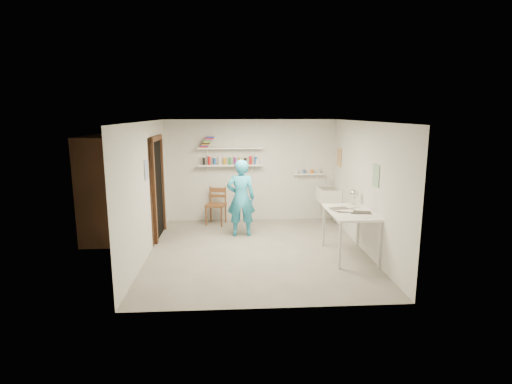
{
  "coord_description": "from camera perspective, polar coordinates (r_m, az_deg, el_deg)",
  "views": [
    {
      "loc": [
        -0.47,
        -7.13,
        2.55
      ],
      "look_at": [
        0.0,
        0.4,
        1.05
      ],
      "focal_mm": 28.0,
      "sensor_mm": 36.0,
      "label": 1
    }
  ],
  "objects": [
    {
      "name": "man",
      "position": [
        8.3,
        -2.17,
        -0.87
      ],
      "size": [
        0.6,
        0.4,
        1.62
      ],
      "primitive_type": "imported",
      "rotation": [
        0.0,
        0.0,
        3.16
      ],
      "color": "#2695C0",
      "rests_on": "ground"
    },
    {
      "name": "floor",
      "position": [
        7.59,
        0.19,
        -8.47
      ],
      "size": [
        4.0,
        4.5,
        0.02
      ],
      "primitive_type": "cube",
      "color": "slate",
      "rests_on": "ground"
    },
    {
      "name": "poster_right_b",
      "position": [
        7.1,
        16.74,
        2.26
      ],
      "size": [
        0.01,
        0.3,
        0.38
      ],
      "primitive_type": "cube",
      "color": "#3F724C",
      "rests_on": "wall_right"
    },
    {
      "name": "doorway_recess",
      "position": [
        8.46,
        -13.86,
        0.36
      ],
      "size": [
        0.02,
        0.9,
        2.0
      ],
      "primitive_type": "cube",
      "color": "black",
      "rests_on": "wall_left"
    },
    {
      "name": "wall_right",
      "position": [
        7.67,
        15.36,
        0.7
      ],
      "size": [
        0.02,
        4.5,
        2.4
      ],
      "primitive_type": "cube",
      "color": "silver",
      "rests_on": "ground"
    },
    {
      "name": "shelf_upper",
      "position": [
        9.29,
        -3.77,
        6.29
      ],
      "size": [
        1.5,
        0.22,
        0.03
      ],
      "primitive_type": "cube",
      "color": "white",
      "rests_on": "wall_back"
    },
    {
      "name": "belfast_sink",
      "position": [
        9.29,
        10.33,
        -0.42
      ],
      "size": [
        0.48,
        0.6,
        0.3
      ],
      "primitive_type": "cube",
      "color": "white",
      "rests_on": "wall_right"
    },
    {
      "name": "spray_cans",
      "position": [
        9.32,
        -3.74,
        4.45
      ],
      "size": [
        1.34,
        0.06,
        0.17
      ],
      "color": "black",
      "rests_on": "shelf_lower"
    },
    {
      "name": "ceiling",
      "position": [
        7.14,
        0.2,
        10.12
      ],
      "size": [
        4.0,
        4.5,
        0.02
      ],
      "primitive_type": "cube",
      "color": "silver",
      "rests_on": "wall_back"
    },
    {
      "name": "wall_clock",
      "position": [
        8.47,
        -2.18,
        1.22
      ],
      "size": [
        0.29,
        0.04,
        0.29
      ],
      "primitive_type": "cylinder",
      "rotation": [
        1.57,
        0.0,
        0.02
      ],
      "color": "beige",
      "rests_on": "man"
    },
    {
      "name": "desk_lamp",
      "position": [
        7.76,
        13.87,
        -0.18
      ],
      "size": [
        0.16,
        0.16,
        0.16
      ],
      "primitive_type": "sphere",
      "color": "silver",
      "rests_on": "work_table"
    },
    {
      "name": "wall_back",
      "position": [
        9.49,
        -0.7,
        3.08
      ],
      "size": [
        4.0,
        0.02,
        2.4
      ],
      "primitive_type": "cube",
      "color": "silver",
      "rests_on": "ground"
    },
    {
      "name": "corridor_box",
      "position": [
        8.61,
        -18.53,
        0.62
      ],
      "size": [
        1.4,
        1.5,
        2.1
      ],
      "primitive_type": "cube",
      "color": "brown",
      "rests_on": "ground"
    },
    {
      "name": "wooden_chair",
      "position": [
        9.27,
        -5.75,
        -1.86
      ],
      "size": [
        0.52,
        0.5,
        0.91
      ],
      "primitive_type": "cube",
      "rotation": [
        0.0,
        0.0,
        -0.26
      ],
      "color": "brown",
      "rests_on": "ground"
    },
    {
      "name": "door_jamb_near",
      "position": [
        7.97,
        -14.34,
        -0.31
      ],
      "size": [
        0.06,
        0.1,
        2.0
      ],
      "primitive_type": "cube",
      "color": "brown",
      "rests_on": "ground"
    },
    {
      "name": "door_lintel",
      "position": [
        8.33,
        -14.07,
        7.48
      ],
      "size": [
        0.06,
        1.05,
        0.1
      ],
      "primitive_type": "cube",
      "color": "brown",
      "rests_on": "wall_left"
    },
    {
      "name": "ledge_shelf",
      "position": [
        9.58,
        7.43,
        2.58
      ],
      "size": [
        0.7,
        0.14,
        0.03
      ],
      "primitive_type": "cube",
      "color": "white",
      "rests_on": "wall_back"
    },
    {
      "name": "poster_right_a",
      "position": [
        9.31,
        11.79,
        4.85
      ],
      "size": [
        0.01,
        0.34,
        0.42
      ],
      "primitive_type": "cube",
      "color": "#995933",
      "rests_on": "wall_right"
    },
    {
      "name": "ledge_pots",
      "position": [
        9.57,
        7.43,
        2.93
      ],
      "size": [
        0.48,
        0.07,
        0.09
      ],
      "color": "silver",
      "rests_on": "ledge_shelf"
    },
    {
      "name": "door_jamb_far",
      "position": [
        8.94,
        -13.18,
        0.97
      ],
      "size": [
        0.06,
        0.1,
        2.0
      ],
      "primitive_type": "cube",
      "color": "brown",
      "rests_on": "ground"
    },
    {
      "name": "papers",
      "position": [
        7.28,
        13.4,
        -2.58
      ],
      "size": [
        0.3,
        0.22,
        0.03
      ],
      "color": "silver",
      "rests_on": "work_table"
    },
    {
      "name": "shelf_lower",
      "position": [
        9.33,
        -3.74,
        3.84
      ],
      "size": [
        1.5,
        0.22,
        0.03
      ],
      "primitive_type": "cube",
      "color": "white",
      "rests_on": "wall_back"
    },
    {
      "name": "poster_left",
      "position": [
        7.4,
        -15.39,
        3.08
      ],
      "size": [
        0.01,
        0.28,
        0.36
      ],
      "primitive_type": "cube",
      "color": "#334C7F",
      "rests_on": "wall_left"
    },
    {
      "name": "wall_left",
      "position": [
        7.42,
        -15.5,
        0.34
      ],
      "size": [
        0.02,
        4.5,
        2.4
      ],
      "primitive_type": "cube",
      "color": "silver",
      "rests_on": "ground"
    },
    {
      "name": "book_stack",
      "position": [
        9.3,
        -7.01,
        7.11
      ],
      "size": [
        0.34,
        0.14,
        0.25
      ],
      "color": "red",
      "rests_on": "shelf_upper"
    },
    {
      "name": "work_table",
      "position": [
        7.39,
        13.25,
        -5.83
      ],
      "size": [
        0.75,
        1.25,
        0.84
      ],
      "primitive_type": "cube",
      "color": "white",
      "rests_on": "ground"
    },
    {
      "name": "wall_front",
      "position": [
        5.07,
        1.88,
        -4.2
      ],
      "size": [
        4.0,
        0.02,
        2.4
      ],
      "primitive_type": "cube",
      "color": "silver",
      "rests_on": "ground"
    }
  ]
}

